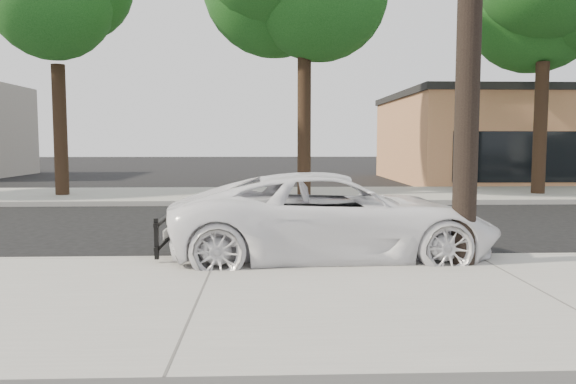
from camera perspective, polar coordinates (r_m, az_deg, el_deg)
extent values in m
plane|color=black|center=(10.77, -6.28, -5.05)|extent=(120.00, 120.00, 0.00)
cube|color=gray|center=(6.58, -9.01, -11.03)|extent=(90.00, 4.40, 0.15)
cube|color=gray|center=(19.18, -4.48, -0.33)|extent=(90.00, 5.00, 0.15)
cube|color=#9E9B93|center=(8.70, -7.28, -7.01)|extent=(90.00, 0.12, 0.16)
cylinder|color=black|center=(19.96, -22.13, 5.85)|extent=(0.44, 0.44, 4.25)
sphere|color=#124113|center=(20.34, -22.48, 15.82)|extent=(4.20, 4.20, 4.20)
cylinder|color=black|center=(18.43, 1.65, 7.09)|extent=(0.44, 0.44, 4.75)
cylinder|color=black|center=(20.83, 24.25, 5.93)|extent=(0.44, 0.44, 4.40)
sphere|color=#124113|center=(21.23, 24.63, 15.83)|extent=(4.35, 4.35, 4.35)
imported|color=white|center=(8.92, 4.61, -2.56)|extent=(5.19, 2.57, 1.42)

